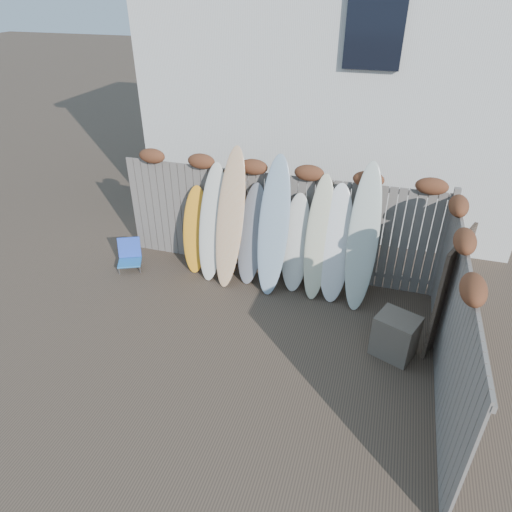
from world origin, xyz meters
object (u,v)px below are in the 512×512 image
(lattice_panel, at_px, (449,291))
(surfboard_0, at_px, (196,230))
(beach_chair, at_px, (130,255))
(wooden_crate, at_px, (395,336))

(lattice_panel, distance_m, surfboard_0, 4.61)
(beach_chair, xyz_separation_m, wooden_crate, (5.13, -1.02, 0.07))
(surfboard_0, bearing_deg, lattice_panel, -16.30)
(wooden_crate, bearing_deg, lattice_panel, 40.27)
(beach_chair, bearing_deg, lattice_panel, -4.45)
(beach_chair, bearing_deg, wooden_crate, -11.28)
(wooden_crate, height_order, surfboard_0, surfboard_0)
(beach_chair, height_order, lattice_panel, lattice_panel)
(surfboard_0, bearing_deg, beach_chair, -168.22)
(wooden_crate, relative_size, surfboard_0, 0.40)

